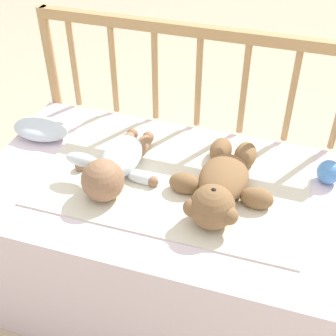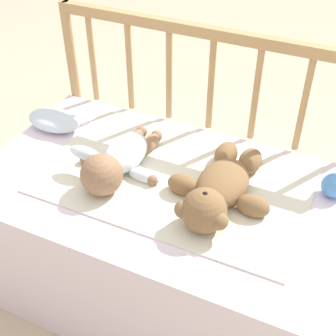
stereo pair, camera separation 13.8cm
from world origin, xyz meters
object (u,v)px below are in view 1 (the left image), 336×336
teddy_bear (221,185)px  baby (116,165)px  small_pillow (41,129)px  toy_ball (329,172)px

teddy_bear → baby: size_ratio=1.07×
teddy_bear → baby: 0.32m
teddy_bear → small_pillow: 0.66m
baby → small_pillow: baby is taller
teddy_bear → small_pillow: (-0.65, 0.12, -0.02)m
teddy_bear → small_pillow: bearing=169.7°
toy_ball → small_pillow: 0.95m
baby → small_pillow: bearing=158.9°
baby → toy_ball: (0.62, 0.18, -0.01)m
baby → toy_ball: 0.64m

